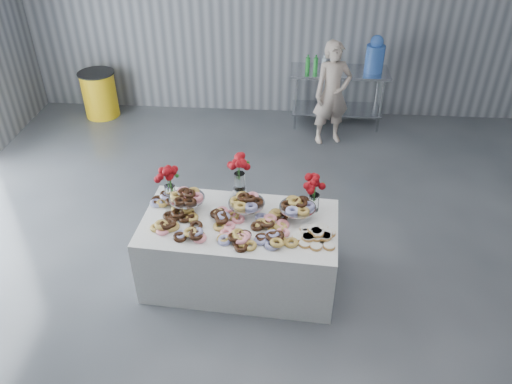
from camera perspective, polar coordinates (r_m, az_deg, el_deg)
ground at (r=5.01m, az=-0.26°, el=-13.61°), size 9.00×9.00×0.00m
room_walls at (r=3.59m, az=-4.83°, el=16.70°), size 8.04×9.04×4.02m
display_table at (r=5.08m, az=-1.85°, el=-6.75°), size 1.96×1.11×0.75m
prep_table at (r=8.07m, az=9.37°, el=11.69°), size 1.50×0.60×0.90m
donut_mounds at (r=4.78m, az=-2.00°, el=-3.39°), size 1.85×0.91×0.09m
cake_stand_left at (r=4.98m, az=-7.93°, el=-0.54°), size 0.36×0.36×0.17m
cake_stand_mid at (r=4.87m, az=-1.09°, el=-1.11°), size 0.36×0.36×0.17m
cake_stand_right at (r=4.83m, az=4.79°, el=-1.59°), size 0.36×0.36×0.17m
danish_pile at (r=4.64m, az=6.94°, el=-4.82°), size 0.48×0.48×0.11m
bouquet_left at (r=5.03m, az=-9.99°, el=1.76°), size 0.26×0.26×0.42m
bouquet_right at (r=4.86m, az=6.76°, el=0.79°), size 0.26×0.26×0.42m
bouquet_center at (r=4.91m, az=-1.92°, el=2.60°), size 0.26×0.26×0.57m
water_jug at (r=7.94m, az=13.45°, el=14.94°), size 0.28×0.28×0.55m
drink_bottles at (r=7.80m, az=7.29°, el=14.34°), size 0.54×0.08×0.27m
person at (r=7.47m, az=8.71°, el=11.06°), size 0.65×0.53×1.54m
trash_barrel at (r=8.72m, az=-17.43°, el=10.62°), size 0.59×0.59×0.75m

